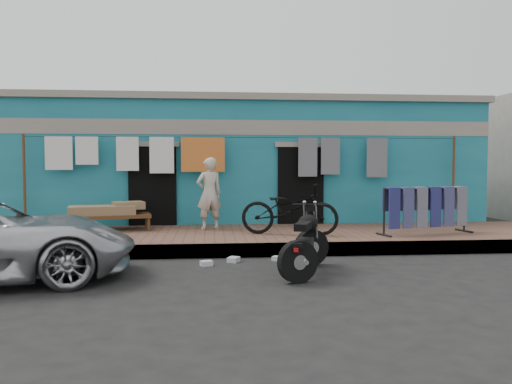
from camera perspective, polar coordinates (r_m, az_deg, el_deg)
name	(u,v)px	position (r m, az deg, el deg)	size (l,w,h in m)	color
ground	(268,276)	(7.54, 1.40, -9.56)	(80.00, 80.00, 0.00)	black
sidewalk	(252,238)	(10.45, -0.50, -5.33)	(28.00, 3.00, 0.25)	brown
curb	(258,250)	(9.03, 0.26, -6.66)	(28.00, 0.10, 0.25)	gray
building	(240,164)	(14.32, -1.81, 3.18)	(12.20, 5.20, 3.36)	#1C6E81
clothesline	(218,159)	(11.56, -4.35, 3.78)	(10.06, 0.06, 2.10)	brown
seated_person	(209,193)	(10.97, -5.37, -0.16)	(0.57, 0.38, 1.57)	beige
bicycle	(289,204)	(10.08, 3.84, -1.33)	(0.69, 1.95, 1.26)	black
motorcycle	(305,240)	(7.64, 5.65, -5.46)	(1.08, 1.70, 1.03)	black
charpoy	(111,217)	(11.21, -16.22, -2.74)	(1.87, 1.16, 0.58)	brown
jeans_rack	(425,210)	(10.79, 18.80, -1.91)	(2.11, 0.89, 0.99)	black
litter_a	(206,263)	(8.31, -5.70, -8.11)	(0.19, 0.14, 0.08)	silver
litter_b	(276,258)	(8.73, 2.32, -7.58)	(0.15, 0.11, 0.07)	silver
litter_c	(234,260)	(8.60, -2.58, -7.72)	(0.21, 0.17, 0.08)	silver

